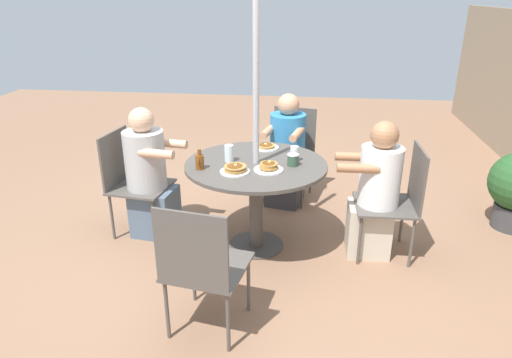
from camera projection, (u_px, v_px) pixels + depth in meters
The scene contains 17 objects.
ground_plane at pixel (256, 245), 3.87m from camera, with size 12.00×12.00×0.00m, color #8C664C.
patio_table at pixel (256, 179), 3.63m from camera, with size 1.12×1.12×0.74m.
umbrella_pole at pixel (256, 103), 3.40m from camera, with size 0.05×0.05×2.45m, color #ADADB2.
patio_chair_north at pixel (398, 196), 3.56m from camera, with size 0.47×0.47×0.91m.
diner_north at pixel (375, 195), 3.58m from camera, with size 0.33×0.51×1.11m.
patio_chair_east at pixel (291, 148), 4.65m from camera, with size 0.55×0.55×0.91m.
diner_east at pixel (286, 155), 4.50m from camera, with size 0.56×0.43×1.10m.
patio_chair_south at pixel (130, 177), 3.93m from camera, with size 0.52×0.52×0.91m.
diner_south at pixel (149, 179), 3.89m from camera, with size 0.39×0.52×1.13m.
patio_chair_west at pixel (201, 264), 2.68m from camera, with size 0.53×0.53×0.91m.
pancake_plate_a at pixel (235, 169), 3.39m from camera, with size 0.22×0.22×0.06m.
pancake_plate_b at pixel (266, 147), 3.92m from camera, with size 0.22×0.22×0.04m.
pancake_plate_c at pixel (269, 167), 3.43m from camera, with size 0.22×0.22×0.07m.
syrup_bottle at pixel (200, 161), 3.44m from camera, with size 0.09×0.07×0.16m.
coffee_cup at pixel (293, 160), 3.52m from camera, with size 0.09×0.09×0.09m.
drinking_glass_a at pixel (294, 154), 3.60m from camera, with size 0.07×0.07×0.12m, color silver.
drinking_glass_b at pixel (229, 153), 3.59m from camera, with size 0.07×0.07×0.14m, color silver.
Camera 1 is at (3.33, 0.42, 1.99)m, focal length 32.00 mm.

